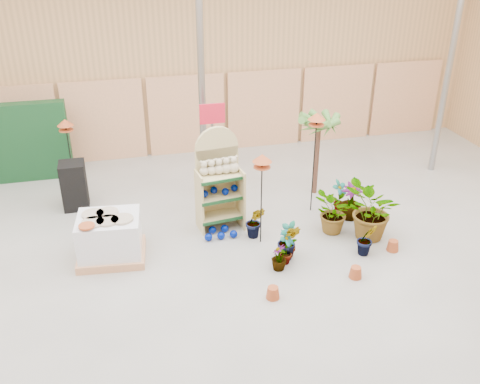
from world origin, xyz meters
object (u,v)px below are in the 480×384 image
object	(u,v)px
display_shelf	(218,182)
pallet_stack	(110,238)
potted_plant_2	(333,213)
bird_table_front	(262,161)

from	to	relation	value
display_shelf	pallet_stack	distance (m)	2.25
potted_plant_2	pallet_stack	bearing A→B (deg)	178.41
bird_table_front	display_shelf	bearing A→B (deg)	127.20
pallet_stack	bird_table_front	world-z (taller)	bird_table_front
display_shelf	bird_table_front	size ratio (longest dim) A/B	1.13
pallet_stack	display_shelf	bearing A→B (deg)	24.35
pallet_stack	potted_plant_2	xyz separation A→B (m)	(4.11, -0.11, 0.01)
potted_plant_2	display_shelf	bearing A→B (deg)	158.01
pallet_stack	potted_plant_2	world-z (taller)	pallet_stack
display_shelf	bird_table_front	distance (m)	1.25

